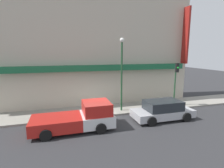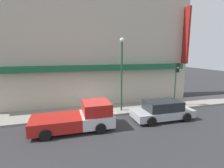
% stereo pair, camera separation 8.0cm
% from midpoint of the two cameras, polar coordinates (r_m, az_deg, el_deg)
% --- Properties ---
extents(ground_plane, '(80.00, 80.00, 0.00)m').
position_cam_midpoint_polar(ground_plane, '(13.56, -4.49, -10.93)').
color(ground_plane, '#2D2D30').
extents(sidewalk, '(36.00, 2.88, 0.14)m').
position_cam_midpoint_polar(sidewalk, '(14.86, -5.63, -8.74)').
color(sidewalk, gray).
rests_on(sidewalk, ground).
extents(building, '(19.80, 3.80, 10.09)m').
position_cam_midpoint_polar(building, '(16.95, -7.73, 10.60)').
color(building, '#BCB29E').
rests_on(building, ground).
extents(pickup_truck, '(5.10, 2.32, 1.72)m').
position_cam_midpoint_polar(pickup_truck, '(11.60, -10.66, -10.81)').
color(pickup_truck, silver).
rests_on(pickup_truck, ground).
extents(parked_car, '(4.48, 2.07, 1.41)m').
position_cam_midpoint_polar(parked_car, '(13.57, 16.32, -8.21)').
color(parked_car, '#ADADB2').
rests_on(parked_car, ground).
extents(fire_hydrant, '(0.18, 0.18, 0.61)m').
position_cam_midpoint_polar(fire_hydrant, '(15.29, 12.35, -6.91)').
color(fire_hydrant, '#196633').
rests_on(fire_hydrant, sidewalk).
extents(street_lamp, '(0.36, 0.36, 5.89)m').
position_cam_midpoint_polar(street_lamp, '(14.04, 3.36, 5.73)').
color(street_lamp, '#1E4728').
rests_on(street_lamp, sidewalk).
extents(traffic_light, '(0.28, 0.42, 3.85)m').
position_cam_midpoint_polar(traffic_light, '(16.46, 20.35, 2.21)').
color(traffic_light, '#1E4728').
rests_on(traffic_light, sidewalk).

